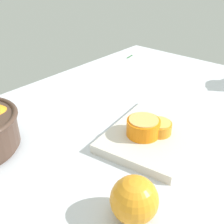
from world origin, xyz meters
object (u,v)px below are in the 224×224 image
(cutting_board, at_px, (156,133))
(orange_half_1, at_px, (143,127))
(orange_half_0, at_px, (159,127))
(loose_orange_1, at_px, (134,200))

(cutting_board, distance_m, orange_half_1, 0.05)
(orange_half_0, relative_size, loose_orange_1, 0.75)
(orange_half_0, height_order, orange_half_1, orange_half_1)
(cutting_board, height_order, orange_half_0, orange_half_0)
(cutting_board, distance_m, orange_half_0, 0.03)
(orange_half_0, height_order, loose_orange_1, loose_orange_1)
(cutting_board, bearing_deg, orange_half_0, -126.33)
(cutting_board, bearing_deg, loose_orange_1, -155.65)
(cutting_board, xyz_separation_m, loose_orange_1, (-0.24, -0.11, 0.03))
(cutting_board, distance_m, loose_orange_1, 0.27)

